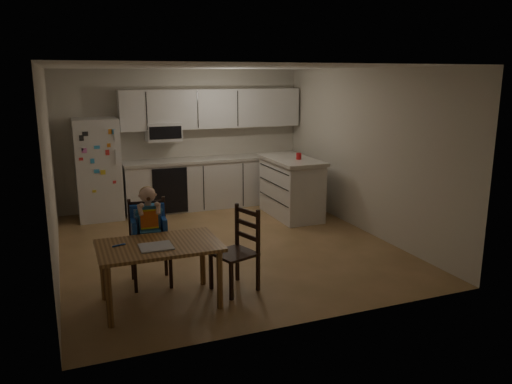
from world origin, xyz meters
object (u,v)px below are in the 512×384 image
at_px(dining_table, 159,252).
at_px(chair_booster, 149,225).
at_px(chair_side, 241,243).
at_px(red_cup, 299,156).
at_px(refrigerator, 98,169).
at_px(kitchen_island, 291,187).

height_order(dining_table, chair_booster, chair_booster).
bearing_deg(chair_side, chair_booster, -138.48).
height_order(red_cup, dining_table, red_cup).
bearing_deg(refrigerator, dining_table, -85.14).
bearing_deg(chair_booster, chair_side, -26.36).
height_order(refrigerator, chair_side, refrigerator).
bearing_deg(kitchen_island, dining_table, -136.78).
bearing_deg(dining_table, refrigerator, 94.86).
relative_size(kitchen_island, red_cup, 12.75).
xyz_separation_m(red_cup, dining_table, (-2.84, -2.48, -0.48)).
relative_size(kitchen_island, chair_booster, 1.18).
xyz_separation_m(dining_table, chair_booster, (0.00, 0.62, 0.12)).
distance_m(kitchen_island, chair_side, 3.12).
xyz_separation_m(kitchen_island, dining_table, (-2.77, -2.61, 0.07)).
xyz_separation_m(red_cup, chair_side, (-1.90, -2.40, -0.53)).
distance_m(red_cup, chair_booster, 3.42).
bearing_deg(red_cup, kitchen_island, 118.39).
bearing_deg(kitchen_island, chair_side, -125.98).
relative_size(refrigerator, chair_booster, 1.46).
bearing_deg(kitchen_island, red_cup, -61.61).
bearing_deg(kitchen_island, refrigerator, 160.57).
bearing_deg(kitchen_island, chair_booster, -144.34).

